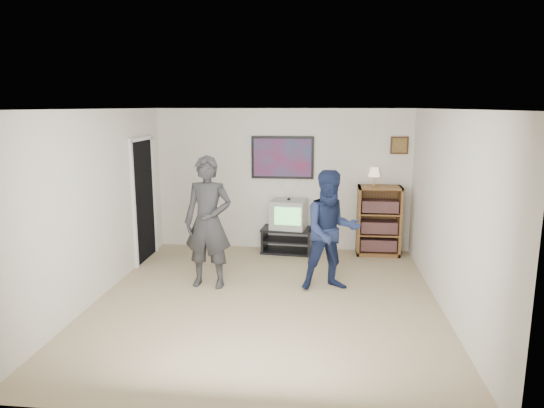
% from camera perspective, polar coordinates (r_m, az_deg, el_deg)
% --- Properties ---
extents(room_shell, '(4.51, 5.00, 2.51)m').
position_cam_1_polar(room_shell, '(6.50, -0.34, 0.04)').
color(room_shell, '#947B5E').
rests_on(room_shell, ground).
extents(media_stand, '(0.92, 0.56, 0.44)m').
position_cam_1_polar(media_stand, '(8.56, 1.80, -4.26)').
color(media_stand, black).
rests_on(media_stand, room_shell).
extents(crt_television, '(0.66, 0.58, 0.50)m').
position_cam_1_polar(crt_television, '(8.44, 1.98, -1.20)').
color(crt_television, '#A2A39E').
rests_on(crt_television, media_stand).
extents(bookshelf, '(0.73, 0.42, 1.20)m').
position_cam_1_polar(bookshelf, '(8.55, 12.44, -1.92)').
color(bookshelf, brown).
rests_on(bookshelf, room_shell).
extents(table_lamp, '(0.20, 0.20, 0.32)m').
position_cam_1_polar(table_lamp, '(8.41, 11.92, 3.15)').
color(table_lamp, '#F8E3BC').
rests_on(table_lamp, bookshelf).
extents(person_tall, '(0.72, 0.51, 1.87)m').
position_cam_1_polar(person_tall, '(6.86, -7.52, -2.15)').
color(person_tall, '#28282A').
rests_on(person_tall, room_shell).
extents(person_short, '(0.95, 0.82, 1.69)m').
position_cam_1_polar(person_short, '(6.75, 6.97, -3.15)').
color(person_short, '#182244').
rests_on(person_short, room_shell).
extents(controller_left, '(0.07, 0.13, 0.04)m').
position_cam_1_polar(controller_left, '(6.97, -6.80, 0.67)').
color(controller_left, white).
rests_on(controller_left, person_tall).
extents(controller_right, '(0.05, 0.11, 0.03)m').
position_cam_1_polar(controller_right, '(6.94, 7.11, -1.40)').
color(controller_right, white).
rests_on(controller_right, person_short).
extents(poster, '(1.10, 0.03, 0.75)m').
position_cam_1_polar(poster, '(8.54, 1.24, 5.48)').
color(poster, black).
rests_on(poster, room_shell).
extents(air_vent, '(0.28, 0.02, 0.14)m').
position_cam_1_polar(air_vent, '(8.58, -2.44, 7.52)').
color(air_vent, white).
rests_on(air_vent, room_shell).
extents(small_picture, '(0.30, 0.03, 0.30)m').
position_cam_1_polar(small_picture, '(8.59, 14.76, 6.69)').
color(small_picture, '#401F14').
rests_on(small_picture, room_shell).
extents(doorway, '(0.03, 0.85, 2.00)m').
position_cam_1_polar(doorway, '(8.28, -14.90, 0.36)').
color(doorway, black).
rests_on(doorway, room_shell).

